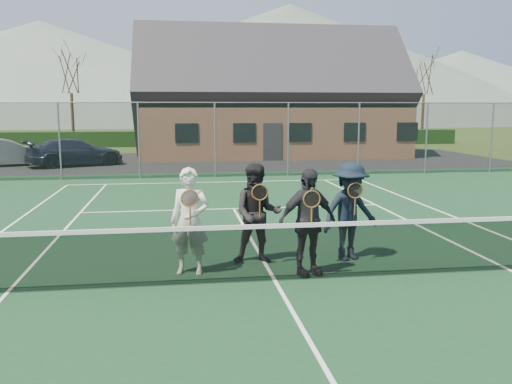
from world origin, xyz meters
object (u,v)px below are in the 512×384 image
Objects in this scene: tennis_net at (275,250)px; car_c at (75,152)px; car_b at (6,153)px; clubhouse at (269,87)px; player_c at (307,222)px; player_a at (190,221)px; player_d at (350,211)px; player_b at (258,214)px.

car_c is at bearing 108.79° from tennis_net.
car_c is at bearing -118.63° from car_b.
car_b is at bearing -161.16° from clubhouse.
player_c reaches higher than car_c.
player_c is at bearing 24.93° from tennis_net.
player_a is (-1.34, 0.62, 0.38)m from tennis_net.
car_b is 14.89m from clubhouse.
tennis_net is at bearing -146.22° from player_d.
player_c reaches higher than car_b.
clubhouse is 8.67× the size of player_c.
car_b is 21.48m from player_d.
player_a reaches higher than car_b.
clubhouse is 8.67× the size of player_a.
car_c is 2.52× the size of player_b.
tennis_net is 6.49× the size of player_d.
tennis_net is 0.75× the size of clubhouse.
player_d is (0.99, 0.78, -0.00)m from player_c.
car_b is at bearing 116.75° from tennis_net.
clubhouse reaches higher than player_a.
car_b is at bearing 121.79° from player_d.
player_a is at bearing 170.86° from car_c.
car_b is 2.20× the size of player_d.
player_b reaches higher than car_b.
player_a is at bearing -102.86° from clubhouse.
player_a is 1.00× the size of player_d.
clubhouse is at bearing 83.98° from player_d.
player_c and player_d have the same top height.
tennis_net is 1.94m from player_d.
player_b is 1.00× the size of player_d.
car_b is 0.25× the size of clubhouse.
player_c is (10.33, -19.04, 0.27)m from car_b.
player_d is at bearing -0.81° from player_b.
clubhouse reaches higher than car_c.
player_a reaches higher than tennis_net.
car_c reaches higher than car_b.
player_b reaches higher than car_c.
player_b is 1.00× the size of player_c.
clubhouse is 24.18m from player_a.
player_c is (-3.41, -23.72, -3.07)m from clubhouse.
car_b is 21.63m from tennis_net.
clubhouse is 8.67× the size of player_b.
player_d is (11.31, -18.25, 0.27)m from car_b.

